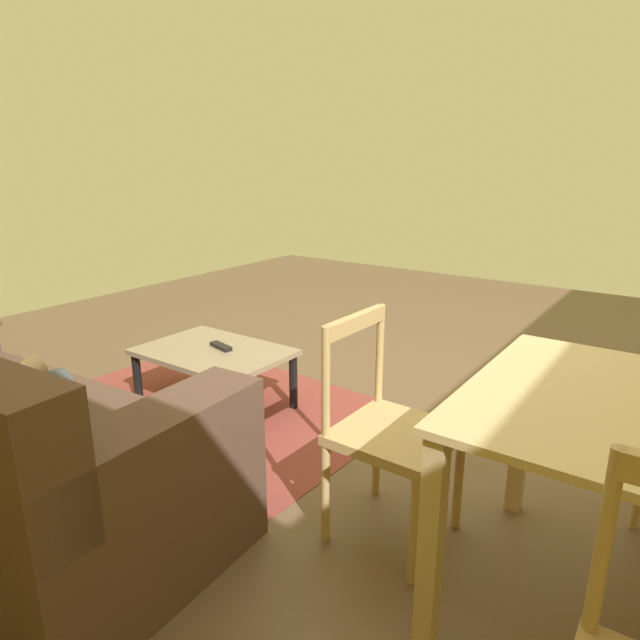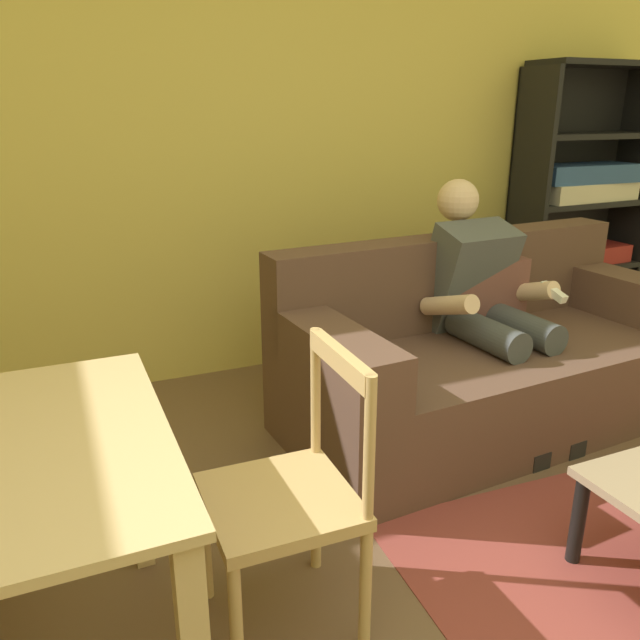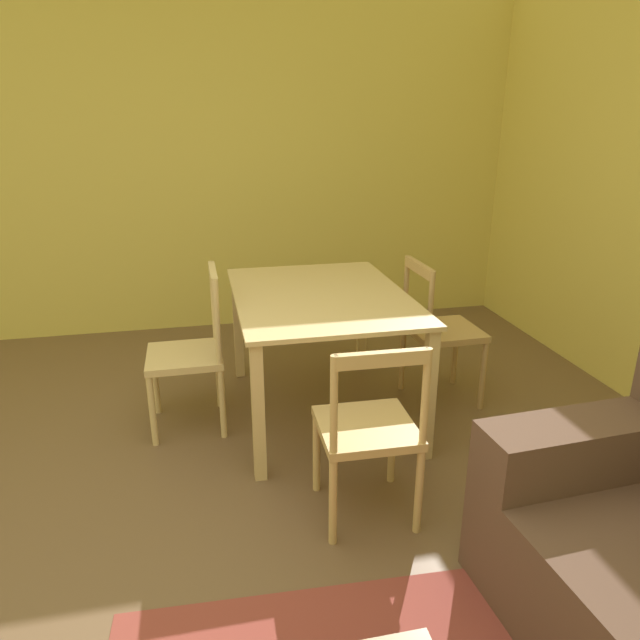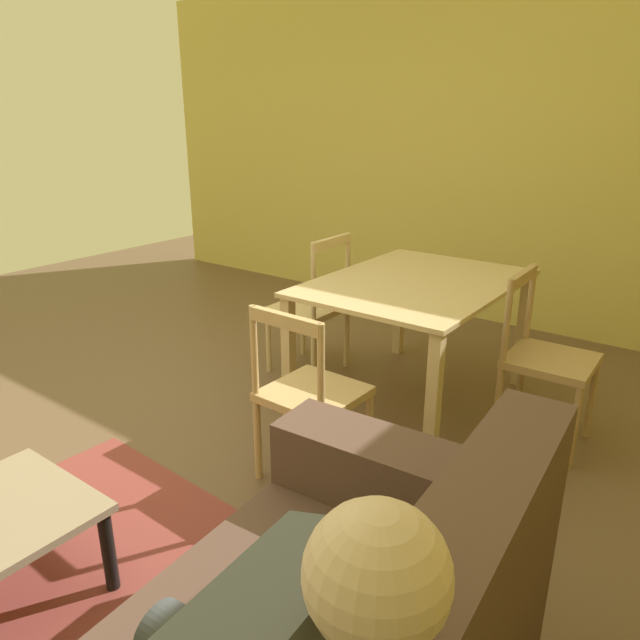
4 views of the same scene
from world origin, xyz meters
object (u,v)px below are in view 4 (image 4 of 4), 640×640
Objects in this scene: dining_chair_facing_couch at (310,395)px; dining_chair_by_doorway at (312,307)px; dining_chair_near_wall at (545,360)px; dining_table at (415,298)px.

dining_chair_by_doorway is at bearing -142.87° from dining_chair_facing_couch.
dining_table is at bearing -90.05° from dining_chair_near_wall.
dining_chair_near_wall reaches higher than dining_table.
dining_chair_near_wall is at bearing 142.72° from dining_chair_facing_couch.
dining_chair_by_doorway reaches higher than dining_chair_facing_couch.
dining_chair_facing_couch is at bearing 37.13° from dining_chair_by_doorway.
dining_chair_near_wall is 1.26m from dining_chair_facing_couch.
dining_chair_near_wall is 1.53m from dining_chair_by_doorway.
dining_chair_by_doorway is at bearing -90.02° from dining_table.
dining_table is 1.03m from dining_chair_facing_couch.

